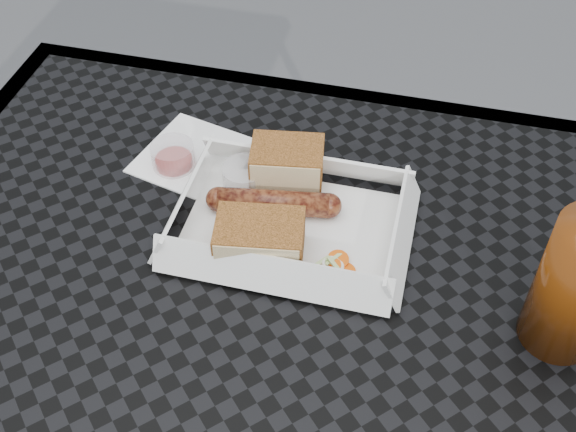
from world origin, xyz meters
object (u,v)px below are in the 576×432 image
(patio_table, at_px, (234,371))
(bratwurst, at_px, (273,202))
(drink_glass, at_px, (576,286))
(food_tray, at_px, (290,227))

(patio_table, distance_m, bratwurst, 0.18)
(bratwurst, distance_m, drink_glass, 0.31)
(food_tray, bearing_deg, drink_glass, -14.56)
(patio_table, bearing_deg, bratwurst, 88.96)
(patio_table, height_order, bratwurst, bratwurst)
(patio_table, xyz_separation_m, bratwurst, (0.00, 0.16, 0.09))
(drink_glass, bearing_deg, patio_table, -167.35)
(drink_glass, bearing_deg, bratwurst, 163.43)
(patio_table, relative_size, bratwurst, 5.51)
(bratwurst, height_order, drink_glass, drink_glass)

